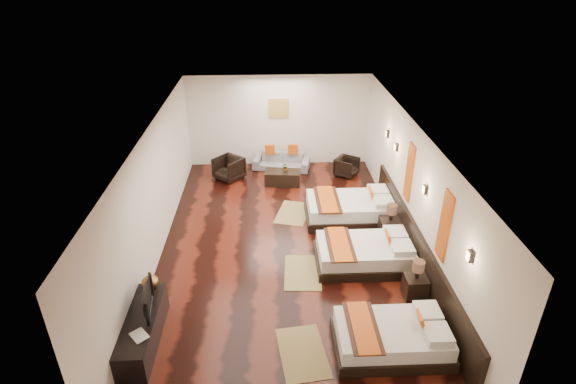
{
  "coord_description": "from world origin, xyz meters",
  "views": [
    {
      "loc": [
        -0.3,
        -8.55,
        5.92
      ],
      "look_at": [
        0.1,
        0.65,
        1.1
      ],
      "focal_mm": 28.48,
      "sensor_mm": 36.0,
      "label": 1
    }
  ],
  "objects_px": {
    "coffee_table": "(283,178)",
    "table_plant": "(285,167)",
    "tv_console": "(143,330)",
    "bed_mid": "(365,253)",
    "bed_far": "(351,208)",
    "bed_near": "(393,337)",
    "nightstand_a": "(415,285)",
    "armchair_left": "(229,168)",
    "tv": "(144,299)",
    "book": "(133,339)",
    "figurine": "(150,280)",
    "sofa": "(281,161)",
    "armchair_right": "(347,167)",
    "nightstand_b": "(390,227)"
  },
  "relations": [
    {
      "from": "table_plant",
      "to": "tv_console",
      "type": "bearing_deg",
      "value": -113.83
    },
    {
      "from": "bed_mid",
      "to": "armchair_right",
      "type": "height_order",
      "value": "bed_mid"
    },
    {
      "from": "nightstand_a",
      "to": "bed_far",
      "type": "bearing_deg",
      "value": 104.01
    },
    {
      "from": "bed_near",
      "to": "nightstand_b",
      "type": "bearing_deg",
      "value": 77.27
    },
    {
      "from": "nightstand_a",
      "to": "armchair_left",
      "type": "xyz_separation_m",
      "value": [
        -3.95,
        5.43,
        0.04
      ]
    },
    {
      "from": "bed_far",
      "to": "sofa",
      "type": "height_order",
      "value": "bed_far"
    },
    {
      "from": "figurine",
      "to": "table_plant",
      "type": "height_order",
      "value": "figurine"
    },
    {
      "from": "sofa",
      "to": "coffee_table",
      "type": "relative_size",
      "value": 1.71
    },
    {
      "from": "coffee_table",
      "to": "table_plant",
      "type": "height_order",
      "value": "table_plant"
    },
    {
      "from": "bed_near",
      "to": "armchair_right",
      "type": "xyz_separation_m",
      "value": [
        0.3,
        6.76,
        0.03
      ]
    },
    {
      "from": "bed_near",
      "to": "bed_mid",
      "type": "xyz_separation_m",
      "value": [
        0.0,
        2.37,
        0.02
      ]
    },
    {
      "from": "bed_mid",
      "to": "figurine",
      "type": "bearing_deg",
      "value": -163.29
    },
    {
      "from": "bed_mid",
      "to": "bed_far",
      "type": "distance_m",
      "value": 1.9
    },
    {
      "from": "book",
      "to": "coffee_table",
      "type": "distance_m",
      "value": 6.95
    },
    {
      "from": "bed_near",
      "to": "book",
      "type": "height_order",
      "value": "bed_near"
    },
    {
      "from": "book",
      "to": "sofa",
      "type": "relative_size",
      "value": 0.17
    },
    {
      "from": "bed_far",
      "to": "book",
      "type": "bearing_deg",
      "value": -133.37
    },
    {
      "from": "book",
      "to": "sofa",
      "type": "bearing_deg",
      "value": 71.15
    },
    {
      "from": "table_plant",
      "to": "figurine",
      "type": "bearing_deg",
      "value": -116.98
    },
    {
      "from": "tv",
      "to": "book",
      "type": "relative_size",
      "value": 2.76
    },
    {
      "from": "bed_mid",
      "to": "armchair_right",
      "type": "xyz_separation_m",
      "value": [
        0.3,
        4.4,
        0.02
      ]
    },
    {
      "from": "bed_far",
      "to": "nightstand_b",
      "type": "relative_size",
      "value": 2.44
    },
    {
      "from": "bed_near",
      "to": "coffee_table",
      "type": "relative_size",
      "value": 1.91
    },
    {
      "from": "bed_near",
      "to": "bed_far",
      "type": "distance_m",
      "value": 4.26
    },
    {
      "from": "nightstand_b",
      "to": "armchair_right",
      "type": "xyz_separation_m",
      "value": [
        -0.45,
        3.44,
        -0.03
      ]
    },
    {
      "from": "nightstand_a",
      "to": "nightstand_b",
      "type": "xyz_separation_m",
      "value": [
        0.0,
        2.06,
        0.02
      ]
    },
    {
      "from": "armchair_right",
      "to": "table_plant",
      "type": "bearing_deg",
      "value": 139.04
    },
    {
      "from": "figurine",
      "to": "table_plant",
      "type": "distance_m",
      "value": 5.84
    },
    {
      "from": "bed_far",
      "to": "armchair_right",
      "type": "bearing_deg",
      "value": 83.21
    },
    {
      "from": "table_plant",
      "to": "sofa",
      "type": "bearing_deg",
      "value": 94.86
    },
    {
      "from": "nightstand_a",
      "to": "coffee_table",
      "type": "distance_m",
      "value": 5.54
    },
    {
      "from": "sofa",
      "to": "book",
      "type": "bearing_deg",
      "value": -97.18
    },
    {
      "from": "book",
      "to": "armchair_right",
      "type": "distance_m",
      "value": 8.28
    },
    {
      "from": "figurine",
      "to": "bed_far",
      "type": "bearing_deg",
      "value": 36.93
    },
    {
      "from": "tv_console",
      "to": "armchair_left",
      "type": "bearing_deg",
      "value": 81.11
    },
    {
      "from": "armchair_left",
      "to": "bed_mid",
      "type": "bearing_deg",
      "value": -13.1
    },
    {
      "from": "coffee_table",
      "to": "table_plant",
      "type": "distance_m",
      "value": 0.34
    },
    {
      "from": "tv",
      "to": "book",
      "type": "bearing_deg",
      "value": 168.69
    },
    {
      "from": "book",
      "to": "armchair_right",
      "type": "relative_size",
      "value": 0.47
    },
    {
      "from": "tv_console",
      "to": "tv",
      "type": "distance_m",
      "value": 0.55
    },
    {
      "from": "tv",
      "to": "bed_near",
      "type": "bearing_deg",
      "value": -104.04
    },
    {
      "from": "sofa",
      "to": "coffee_table",
      "type": "height_order",
      "value": "sofa"
    },
    {
      "from": "nightstand_b",
      "to": "coffee_table",
      "type": "distance_m",
      "value": 3.79
    },
    {
      "from": "bed_far",
      "to": "figurine",
      "type": "distance_m",
      "value": 5.27
    },
    {
      "from": "nightstand_a",
      "to": "sofa",
      "type": "bearing_deg",
      "value": 111.48
    },
    {
      "from": "tv",
      "to": "armchair_right",
      "type": "distance_m",
      "value": 7.7
    },
    {
      "from": "book",
      "to": "coffee_table",
      "type": "height_order",
      "value": "book"
    },
    {
      "from": "bed_mid",
      "to": "book",
      "type": "bearing_deg",
      "value": -148.74
    },
    {
      "from": "tv",
      "to": "book",
      "type": "distance_m",
      "value": 0.72
    },
    {
      "from": "figurine",
      "to": "sofa",
      "type": "height_order",
      "value": "figurine"
    }
  ]
}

